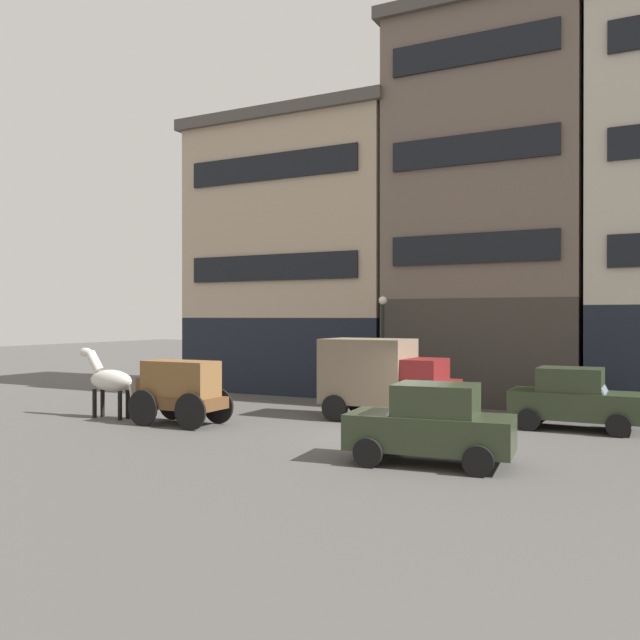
% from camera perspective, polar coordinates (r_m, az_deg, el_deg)
% --- Properties ---
extents(ground_plane, '(120.00, 120.00, 0.00)m').
position_cam_1_polar(ground_plane, '(18.89, 6.94, -9.92)').
color(ground_plane, '#4C4947').
extents(building_far_left, '(10.08, 6.23, 12.31)m').
position_cam_1_polar(building_far_left, '(31.15, -1.36, 5.53)').
color(building_far_left, black).
rests_on(building_far_left, ground_plane).
extents(building_center_left, '(7.79, 6.23, 15.39)m').
position_cam_1_polar(building_center_left, '(28.26, 14.28, 9.22)').
color(building_center_left, '#38332D').
rests_on(building_center_left, ground_plane).
extents(cargo_wagon, '(2.93, 1.55, 1.98)m').
position_cam_1_polar(cargo_wagon, '(21.36, -11.82, -5.63)').
color(cargo_wagon, brown).
rests_on(cargo_wagon, ground_plane).
extents(draft_horse, '(2.35, 0.63, 2.30)m').
position_cam_1_polar(draft_horse, '(23.31, -17.46, -4.84)').
color(draft_horse, beige).
rests_on(draft_horse, ground_plane).
extents(delivery_truck_near, '(4.35, 2.13, 2.62)m').
position_cam_1_polar(delivery_truck_near, '(21.91, 5.50, -4.75)').
color(delivery_truck_near, maroon).
rests_on(delivery_truck_near, ground_plane).
extents(sedan_light, '(3.85, 2.18, 1.83)m').
position_cam_1_polar(sedan_light, '(15.60, 9.39, -8.69)').
color(sedan_light, '#2D3823').
rests_on(sedan_light, ground_plane).
extents(sedan_parked_curb, '(3.71, 1.88, 1.83)m').
position_cam_1_polar(sedan_parked_curb, '(21.42, 20.75, -6.26)').
color(sedan_parked_curb, '#2D3823').
rests_on(sedan_parked_curb, ground_plane).
extents(streetlamp_curbside, '(0.32, 0.32, 4.12)m').
position_cam_1_polar(streetlamp_curbside, '(25.51, 5.34, -1.23)').
color(streetlamp_curbside, black).
rests_on(streetlamp_curbside, ground_plane).
extents(fire_hydrant_curbside, '(0.24, 0.24, 0.83)m').
position_cam_1_polar(fire_hydrant_curbside, '(24.02, 17.60, -6.71)').
color(fire_hydrant_curbside, maroon).
rests_on(fire_hydrant_curbside, ground_plane).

